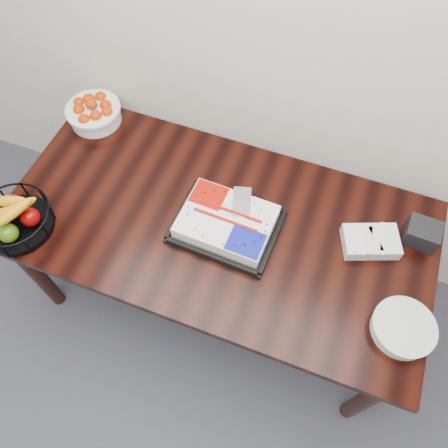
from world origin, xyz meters
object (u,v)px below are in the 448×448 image
(table, at_px, (218,232))
(plate_stack, at_px, (403,328))
(fruit_basket, at_px, (14,218))
(tangerine_bowl, at_px, (93,109))
(napkin_box, at_px, (422,233))
(cake_tray, at_px, (227,223))

(table, xyz_separation_m, plate_stack, (0.80, -0.19, 0.11))
(fruit_basket, relative_size, plate_stack, 1.33)
(tangerine_bowl, bearing_deg, napkin_box, -4.17)
(table, height_order, plate_stack, plate_stack)
(cake_tray, xyz_separation_m, tangerine_bowl, (-0.81, 0.34, 0.03))
(fruit_basket, relative_size, napkin_box, 2.37)
(table, relative_size, tangerine_bowl, 6.91)
(table, relative_size, fruit_basket, 5.89)
(plate_stack, bearing_deg, napkin_box, 89.39)
(napkin_box, bearing_deg, fruit_basket, -161.22)
(fruit_basket, bearing_deg, tangerine_bowl, 90.01)
(cake_tray, distance_m, tangerine_bowl, 0.88)
(fruit_basket, height_order, napkin_box, fruit_basket)
(table, bearing_deg, fruit_basket, -157.71)
(cake_tray, distance_m, napkin_box, 0.79)
(cake_tray, bearing_deg, fruit_basket, -159.60)
(table, bearing_deg, napkin_box, 15.29)
(fruit_basket, height_order, plate_stack, fruit_basket)
(table, distance_m, fruit_basket, 0.84)
(table, relative_size, plate_stack, 7.83)
(cake_tray, height_order, plate_stack, cake_tray)
(tangerine_bowl, bearing_deg, plate_stack, -18.66)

